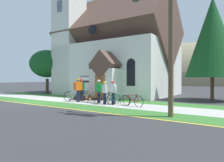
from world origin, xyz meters
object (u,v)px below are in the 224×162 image
Objects in this scene: cyclist_in_orange_jersey at (99,89)px; bicycle_green at (87,96)px; church_sign at (90,83)px; cyclist_in_yellow_jersey at (105,91)px; cyclist_in_green_jersey at (81,87)px; utility_pole at (169,19)px; bicycle_orange at (112,98)px; bicycle_blue at (118,100)px; bicycle_yellow at (91,98)px; cyclist_in_white_jersey at (78,88)px; yard_deciduous_tree at (47,64)px; bicycle_silver at (73,96)px; cyclist_in_blue_jersey at (113,91)px; cyclist_in_red_jersey at (81,88)px; bicycle_red at (133,100)px; roadside_conifer at (213,37)px.

bicycle_green is at bearing 164.06° from cyclist_in_orange_jersey.
church_sign is 2.20m from bicycle_green.
cyclist_in_yellow_jersey is 0.90× the size of cyclist_in_green_jersey.
cyclist_in_yellow_jersey is 6.56m from utility_pole.
bicycle_orange is 1.21m from bicycle_blue.
cyclist_in_orange_jersey is at bearing 32.56° from bicycle_yellow.
cyclist_in_orange_jersey is at bearing 14.54° from cyclist_in_white_jersey.
utility_pole is 17.90m from yard_deciduous_tree.
bicycle_silver is 1.10× the size of cyclist_in_blue_jersey.
cyclist_in_orange_jersey is 0.33× the size of yard_deciduous_tree.
cyclist_in_red_jersey is at bearing -22.09° from yard_deciduous_tree.
cyclist_in_green_jersey reaches higher than cyclist_in_yellow_jersey.
cyclist_in_yellow_jersey reaches higher than bicycle_red.
church_sign reaches higher than bicycle_orange.
cyclist_in_orange_jersey is 1.05× the size of cyclist_in_blue_jersey.
cyclist_in_orange_jersey is at bearing 177.17° from cyclist_in_blue_jersey.
cyclist_in_white_jersey reaches higher than bicycle_green.
bicycle_blue is (-1.03, -0.13, -0.01)m from bicycle_red.
roadside_conifer is (5.28, 6.42, 4.17)m from cyclist_in_blue_jersey.
bicycle_blue reaches higher than bicycle_red.
cyclist_in_blue_jersey reaches higher than bicycle_red.
cyclist_in_green_jersey is at bearing 104.69° from bicycle_silver.
cyclist_in_red_jersey is 0.21× the size of utility_pole.
utility_pole reaches higher than bicycle_red.
cyclist_in_orange_jersey is at bearing 171.10° from bicycle_blue.
bicycle_red is 2.14m from cyclist_in_yellow_jersey.
church_sign is 1.22× the size of bicycle_silver.
cyclist_in_green_jersey is 0.34× the size of yard_deciduous_tree.
cyclist_in_white_jersey is (0.62, -0.11, 0.67)m from bicycle_silver.
bicycle_silver is 1.00× the size of cyclist_in_green_jersey.
cyclist_in_yellow_jersey is at bearing -175.17° from bicycle_red.
bicycle_silver is 1.05× the size of cyclist_in_orange_jersey.
bicycle_green is 0.22× the size of roadside_conifer.
roadside_conifer reaches higher than church_sign.
cyclist_in_red_jersey is at bearing 179.57° from bicycle_orange.
cyclist_in_blue_jersey is at bearing -47.91° from bicycle_orange.
cyclist_in_red_jersey is (-3.96, 0.75, 0.64)m from bicycle_blue.
cyclist_in_blue_jersey is at bearing -2.83° from cyclist_in_orange_jersey.
bicycle_red is 4.54m from cyclist_in_white_jersey.
bicycle_yellow is 1.87m from cyclist_in_blue_jersey.
utility_pole is at bearing -20.58° from cyclist_in_green_jersey.
bicycle_orange is 3.19m from bicycle_silver.
church_sign is at bearing 154.59° from bicycle_orange.
roadside_conifer is (0.70, 8.65, 0.55)m from utility_pole.
bicycle_blue is 9.45m from roadside_conifer.
cyclist_in_white_jersey is (-3.45, -0.14, 0.68)m from bicycle_blue.
bicycle_green is at bearing -179.34° from bicycle_orange.
cyclist_in_yellow_jersey is 0.86m from cyclist_in_orange_jersey.
cyclist_in_red_jersey is 1.02m from cyclist_in_white_jersey.
bicycle_yellow is 1.00× the size of cyclist_in_green_jersey.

